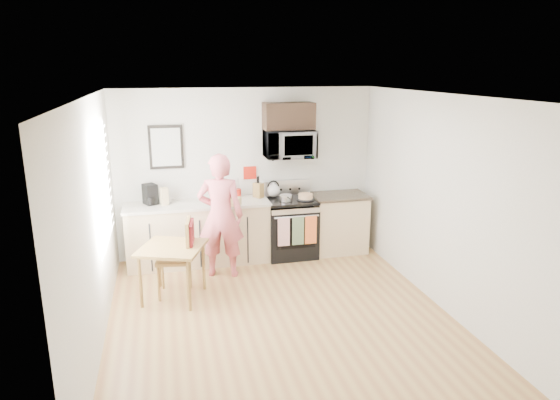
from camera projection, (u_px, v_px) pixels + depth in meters
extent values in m
plane|color=#906038|center=(281.00, 318.00, 5.94)|extent=(4.60, 4.60, 0.00)
cube|color=beige|center=(247.00, 173.00, 7.77)|extent=(4.00, 0.04, 2.60)
cube|color=beige|center=(359.00, 305.00, 3.44)|extent=(4.00, 0.04, 2.60)
cube|color=beige|center=(93.00, 226.00, 5.16)|extent=(0.04, 4.60, 2.60)
cube|color=beige|center=(441.00, 203.00, 6.06)|extent=(0.04, 4.60, 2.60)
cube|color=silver|center=(281.00, 96.00, 5.27)|extent=(4.00, 4.60, 0.04)
cube|color=silver|center=(101.00, 185.00, 5.85)|extent=(0.02, 1.40, 1.50)
cube|color=white|center=(102.00, 185.00, 5.85)|extent=(0.01, 1.30, 1.40)
cube|color=#CBB482|center=(199.00, 234.00, 7.52)|extent=(2.10, 0.60, 0.90)
cube|color=beige|center=(197.00, 204.00, 7.40)|extent=(2.14, 0.64, 0.04)
cube|color=#CBB482|center=(338.00, 224.00, 8.03)|extent=(0.84, 0.60, 0.90)
cube|color=black|center=(339.00, 196.00, 7.90)|extent=(0.88, 0.64, 0.04)
cube|color=black|center=(291.00, 232.00, 7.84)|extent=(0.76, 0.65, 0.77)
cube|color=black|center=(296.00, 234.00, 7.53)|extent=(0.61, 0.02, 0.45)
cube|color=silver|center=(296.00, 213.00, 7.44)|extent=(0.74, 0.02, 0.14)
cylinder|color=silver|center=(297.00, 217.00, 7.41)|extent=(0.68, 0.02, 0.02)
cube|color=black|center=(291.00, 200.00, 7.71)|extent=(0.76, 0.65, 0.04)
cube|color=silver|center=(286.00, 187.00, 7.93)|extent=(0.76, 0.08, 0.24)
cube|color=white|center=(284.00, 232.00, 7.42)|extent=(0.18, 0.02, 0.44)
cube|color=#566C48|center=(298.00, 231.00, 7.47)|extent=(0.18, 0.02, 0.44)
cube|color=#CD581E|center=(311.00, 230.00, 7.51)|extent=(0.18, 0.02, 0.44)
imported|color=silver|center=(289.00, 144.00, 7.58)|extent=(0.76, 0.51, 0.42)
cube|color=black|center=(289.00, 116.00, 7.52)|extent=(0.76, 0.35, 0.40)
cube|color=black|center=(166.00, 147.00, 7.36)|extent=(0.50, 0.03, 0.65)
cube|color=beige|center=(166.00, 147.00, 7.34)|extent=(0.42, 0.01, 0.56)
cube|color=red|center=(250.00, 173.00, 7.76)|extent=(0.20, 0.02, 0.20)
imported|color=#C63651|center=(221.00, 216.00, 6.96)|extent=(0.73, 0.57, 1.77)
cube|color=brown|center=(172.00, 248.00, 6.29)|extent=(0.75, 0.75, 0.04)
cylinder|color=brown|center=(140.00, 283.00, 6.12)|extent=(0.04, 0.04, 0.67)
cylinder|color=brown|center=(189.00, 285.00, 6.04)|extent=(0.04, 0.04, 0.67)
cylinder|color=brown|center=(159.00, 263.00, 6.71)|extent=(0.04, 0.04, 0.67)
cylinder|color=brown|center=(204.00, 266.00, 6.63)|extent=(0.04, 0.04, 0.67)
cube|color=brown|center=(174.00, 259.00, 6.44)|extent=(0.48, 0.48, 0.04)
cube|color=brown|center=(189.00, 239.00, 6.39)|extent=(0.10, 0.43, 0.51)
cube|color=#5C110F|center=(191.00, 238.00, 6.39)|extent=(0.12, 0.39, 0.43)
cylinder|color=brown|center=(159.00, 284.00, 6.31)|extent=(0.03, 0.03, 0.47)
cylinder|color=brown|center=(188.00, 283.00, 6.35)|extent=(0.03, 0.03, 0.47)
cylinder|color=brown|center=(163.00, 272.00, 6.66)|extent=(0.03, 0.03, 0.47)
cylinder|color=brown|center=(190.00, 271.00, 6.70)|extent=(0.03, 0.03, 0.47)
cube|color=brown|center=(258.00, 190.00, 7.69)|extent=(0.17, 0.18, 0.23)
cylinder|color=red|center=(238.00, 193.00, 7.71)|extent=(0.11, 0.11, 0.13)
imported|color=silver|center=(166.00, 201.00, 7.40)|extent=(0.22, 0.22, 0.05)
cube|color=tan|center=(164.00, 196.00, 7.28)|extent=(0.13, 0.13, 0.26)
cube|color=black|center=(150.00, 194.00, 7.31)|extent=(0.24, 0.26, 0.30)
cylinder|color=black|center=(150.00, 201.00, 7.25)|extent=(0.11, 0.11, 0.11)
cube|color=tan|center=(229.00, 201.00, 7.28)|extent=(0.36, 0.29, 0.12)
cylinder|color=black|center=(305.00, 199.00, 7.66)|extent=(0.27, 0.27, 0.01)
cylinder|color=tan|center=(306.00, 196.00, 7.64)|extent=(0.22, 0.22, 0.07)
sphere|color=silver|center=(273.00, 190.00, 7.79)|extent=(0.21, 0.21, 0.21)
cone|color=silver|center=(273.00, 184.00, 7.76)|extent=(0.07, 0.07, 0.07)
torus|color=black|center=(273.00, 186.00, 7.77)|extent=(0.19, 0.02, 0.19)
cylinder|color=silver|center=(286.00, 198.00, 7.56)|extent=(0.18, 0.18, 0.09)
cylinder|color=black|center=(289.00, 198.00, 7.43)|extent=(0.03, 0.17, 0.02)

